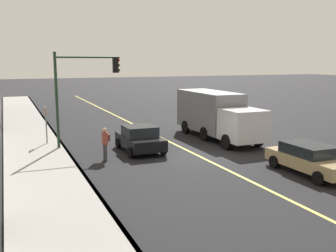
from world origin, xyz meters
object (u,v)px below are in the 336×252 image
object	(u,v)px
car_black	(140,139)
traffic_light_mast	(82,83)
pedestrian_with_backpack	(105,141)
car_tan	(310,158)
truck_gray	(216,114)
street_sign_post	(46,120)

from	to	relation	value
car_black	traffic_light_mast	bearing A→B (deg)	52.31
pedestrian_with_backpack	traffic_light_mast	bearing A→B (deg)	7.68
car_black	car_tan	distance (m)	9.17
truck_gray	street_sign_post	distance (m)	10.79
pedestrian_with_backpack	traffic_light_mast	distance (m)	4.47
truck_gray	street_sign_post	bearing A→B (deg)	79.61
car_black	traffic_light_mast	distance (m)	4.66
traffic_light_mast	car_tan	bearing A→B (deg)	-137.53
truck_gray	traffic_light_mast	bearing A→B (deg)	87.49
car_black	pedestrian_with_backpack	size ratio (longest dim) A/B	2.19
truck_gray	traffic_light_mast	distance (m)	8.95
pedestrian_with_backpack	street_sign_post	xyz separation A→B (m)	(5.00, 2.41, 0.53)
car_tan	street_sign_post	xyz separation A→B (m)	(10.85, 10.45, 0.83)
car_tan	street_sign_post	bearing A→B (deg)	43.91
truck_gray	pedestrian_with_backpack	size ratio (longest dim) A/B	4.71
car_black	street_sign_post	xyz separation A→B (m)	(3.70, 4.71, 0.80)
pedestrian_with_backpack	street_sign_post	world-z (taller)	street_sign_post
pedestrian_with_backpack	traffic_light_mast	size ratio (longest dim) A/B	0.31
car_tan	pedestrian_with_backpack	distance (m)	9.95
truck_gray	pedestrian_with_backpack	xyz separation A→B (m)	(-3.05, 8.20, -0.61)
truck_gray	traffic_light_mast	size ratio (longest dim) A/B	1.46
street_sign_post	car_black	bearing A→B (deg)	-128.15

